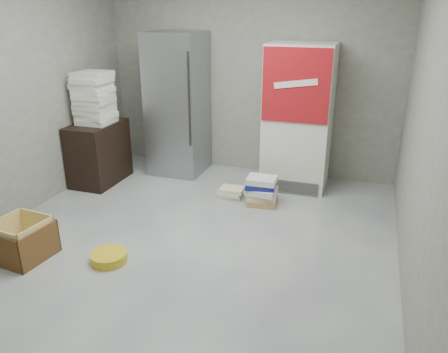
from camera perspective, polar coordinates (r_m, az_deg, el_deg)
name	(u,v)px	position (r m, az deg, el deg)	size (l,w,h in m)	color
ground	(176,255)	(4.23, -6.29, -10.15)	(5.00, 5.00, 0.00)	#B6B6B2
room_shell	(167,60)	(3.63, -7.46, 14.82)	(4.04, 5.04, 2.82)	gray
steel_fridge	(178,105)	(6.05, -6.04, 9.32)	(0.70, 0.72, 1.90)	#A1A5A9
coke_cooler	(298,117)	(5.59, 9.70, 7.64)	(0.80, 0.73, 1.80)	silver
wood_shelf	(99,153)	(5.98, -16.02, 2.99)	(0.50, 0.80, 0.80)	black
supply_box_stack	(94,98)	(5.80, -16.62, 9.80)	(0.44, 0.45, 0.65)	white
phonebook_stack_main	(262,191)	(5.16, 4.93, -1.88)	(0.40, 0.32, 0.34)	#A78351
phonebook_stack_side	(231,192)	(5.37, 0.89, -2.10)	(0.32, 0.25, 0.13)	beige
cardboard_box	(22,242)	(4.51, -24.83, -7.80)	(0.51, 0.51, 0.38)	yellow
bucket_lid	(109,257)	(4.22, -14.81, -10.15)	(0.33, 0.33, 0.09)	gold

